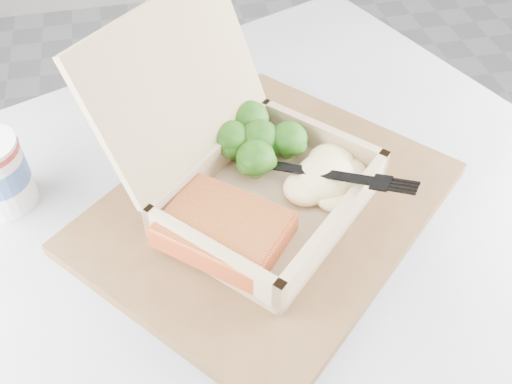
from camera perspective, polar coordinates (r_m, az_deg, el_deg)
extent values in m
cube|color=#9DA0A6|center=(0.62, 2.99, -5.08)|extent=(0.98, 0.98, 0.03)
cube|color=brown|center=(0.62, 1.20, -1.49)|extent=(0.47, 0.46, 0.02)
cube|color=#9E835E|center=(0.60, 1.48, -1.27)|extent=(0.27, 0.26, 0.01)
cube|color=tan|center=(0.54, -4.50, -6.57)|extent=(0.12, 0.13, 0.04)
cube|color=tan|center=(0.65, 6.46, 5.12)|extent=(0.12, 0.13, 0.04)
cube|color=tan|center=(0.57, 7.96, -3.41)|extent=(0.16, 0.15, 0.04)
cube|color=tan|center=(0.62, -4.34, 2.79)|extent=(0.16, 0.15, 0.04)
cube|color=#9E835E|center=(0.58, -7.80, 10.75)|extent=(0.21, 0.20, 0.15)
cube|color=#D26229|center=(0.56, -3.23, -3.78)|extent=(0.15, 0.15, 0.02)
ellipsoid|color=#F9E7A1|center=(0.60, 7.04, 1.56)|extent=(0.10, 0.09, 0.04)
cube|color=black|center=(0.60, 1.64, 3.59)|extent=(0.09, 0.08, 0.03)
cube|color=black|center=(0.58, 8.80, 1.09)|extent=(0.05, 0.05, 0.01)
cube|color=white|center=(0.74, -9.45, 6.60)|extent=(0.10, 0.14, 0.00)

